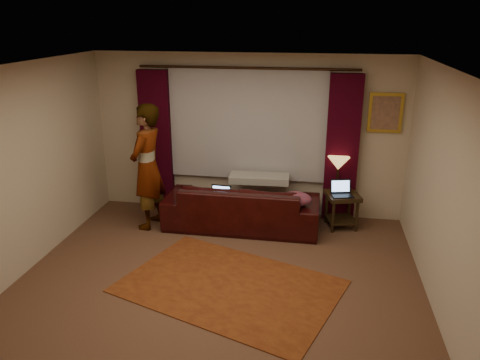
# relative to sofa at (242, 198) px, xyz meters

# --- Properties ---
(floor) EXTENTS (5.00, 5.00, 0.01)m
(floor) POSITION_rel_sofa_xyz_m (-0.02, -1.85, -0.48)
(floor) COLOR brown
(floor) RESTS_ON ground
(ceiling) EXTENTS (5.00, 5.00, 0.02)m
(ceiling) POSITION_rel_sofa_xyz_m (-0.02, -1.85, 2.12)
(ceiling) COLOR silver
(ceiling) RESTS_ON ground
(wall_back) EXTENTS (5.00, 0.02, 2.60)m
(wall_back) POSITION_rel_sofa_xyz_m (-0.02, 0.65, 0.82)
(wall_back) COLOR beige
(wall_back) RESTS_ON ground
(wall_front) EXTENTS (5.00, 0.02, 2.60)m
(wall_front) POSITION_rel_sofa_xyz_m (-0.02, -4.35, 0.82)
(wall_front) COLOR beige
(wall_front) RESTS_ON ground
(wall_left) EXTENTS (0.02, 5.00, 2.60)m
(wall_left) POSITION_rel_sofa_xyz_m (-2.52, -1.85, 0.82)
(wall_left) COLOR beige
(wall_left) RESTS_ON ground
(wall_right) EXTENTS (0.02, 5.00, 2.60)m
(wall_right) POSITION_rel_sofa_xyz_m (2.48, -1.85, 0.82)
(wall_right) COLOR beige
(wall_right) RESTS_ON ground
(sheer_curtain) EXTENTS (2.50, 0.05, 1.80)m
(sheer_curtain) POSITION_rel_sofa_xyz_m (-0.02, 0.59, 1.02)
(sheer_curtain) COLOR #A8A7B0
(sheer_curtain) RESTS_ON wall_back
(drape_left) EXTENTS (0.50, 0.14, 2.30)m
(drape_left) POSITION_rel_sofa_xyz_m (-1.52, 0.54, 0.70)
(drape_left) COLOR black
(drape_left) RESTS_ON floor
(drape_right) EXTENTS (0.50, 0.14, 2.30)m
(drape_right) POSITION_rel_sofa_xyz_m (1.48, 0.54, 0.70)
(drape_right) COLOR black
(drape_right) RESTS_ON floor
(curtain_rod) EXTENTS (0.04, 0.04, 3.40)m
(curtain_rod) POSITION_rel_sofa_xyz_m (-0.02, 0.54, 1.90)
(curtain_rod) COLOR black
(curtain_rod) RESTS_ON wall_back
(picture_frame) EXTENTS (0.50, 0.04, 0.60)m
(picture_frame) POSITION_rel_sofa_xyz_m (2.08, 0.62, 1.27)
(picture_frame) COLOR gold
(picture_frame) RESTS_ON wall_back
(sofa) EXTENTS (2.37, 1.03, 0.96)m
(sofa) POSITION_rel_sofa_xyz_m (0.00, 0.00, 0.00)
(sofa) COLOR black
(sofa) RESTS_ON floor
(throw_blanket) EXTENTS (0.95, 0.42, 0.11)m
(throw_blanket) POSITION_rel_sofa_xyz_m (0.23, 0.30, 0.49)
(throw_blanket) COLOR #9C9B95
(throw_blanket) RESTS_ON sofa
(clothing_pile) EXTENTS (0.47, 0.36, 0.20)m
(clothing_pile) POSITION_rel_sofa_xyz_m (0.83, -0.17, 0.10)
(clothing_pile) COLOR #7A3750
(clothing_pile) RESTS_ON sofa
(laptop_sofa) EXTENTS (0.33, 0.35, 0.22)m
(laptop_sofa) POSITION_rel_sofa_xyz_m (-0.31, -0.23, 0.11)
(laptop_sofa) COLOR black
(laptop_sofa) RESTS_ON sofa
(area_rug) EXTENTS (2.95, 2.44, 0.01)m
(area_rug) POSITION_rel_sofa_xyz_m (0.14, -1.74, -0.47)
(area_rug) COLOR brown
(area_rug) RESTS_ON floor
(end_table) EXTENTS (0.59, 0.59, 0.55)m
(end_table) POSITION_rel_sofa_xyz_m (1.53, 0.24, -0.20)
(end_table) COLOR black
(end_table) RESTS_ON floor
(tiffany_lamp) EXTENTS (0.38, 0.38, 0.54)m
(tiffany_lamp) POSITION_rel_sofa_xyz_m (1.44, 0.39, 0.34)
(tiffany_lamp) COLOR olive
(tiffany_lamp) RESTS_ON end_table
(laptop_table) EXTENTS (0.38, 0.40, 0.23)m
(laptop_table) POSITION_rel_sofa_xyz_m (1.51, 0.14, 0.19)
(laptop_table) COLOR black
(laptop_table) RESTS_ON end_table
(person) EXTENTS (0.64, 0.64, 1.93)m
(person) POSITION_rel_sofa_xyz_m (-1.42, -0.21, 0.49)
(person) COLOR #9C9B95
(person) RESTS_ON floor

